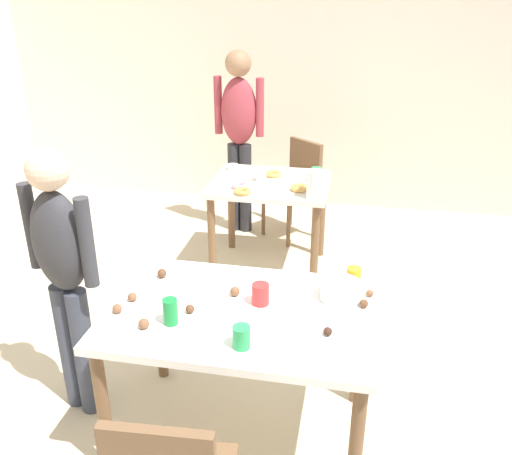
# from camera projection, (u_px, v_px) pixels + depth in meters

# --- Properties ---
(ground_plane) EXTENTS (6.40, 6.40, 0.00)m
(ground_plane) POSITION_uv_depth(u_px,v_px,m) (246.00, 406.00, 3.02)
(ground_plane) COLOR beige
(wall_back) EXTENTS (6.40, 0.10, 2.60)m
(wall_back) POSITION_uv_depth(u_px,v_px,m) (313.00, 77.00, 5.35)
(wall_back) COLOR beige
(wall_back) RESTS_ON ground_plane
(dining_table_near) EXTENTS (1.25, 0.84, 0.75)m
(dining_table_near) POSITION_uv_depth(u_px,v_px,m) (242.00, 327.00, 2.57)
(dining_table_near) COLOR white
(dining_table_near) RESTS_ON ground_plane
(dining_table_far) EXTENTS (0.90, 0.75, 0.75)m
(dining_table_far) POSITION_uv_depth(u_px,v_px,m) (270.00, 196.00, 4.23)
(dining_table_far) COLOR silver
(dining_table_far) RESTS_ON ground_plane
(chair_far_table) EXTENTS (0.56, 0.56, 0.87)m
(chair_far_table) POSITION_uv_depth(u_px,v_px,m) (297.00, 183.00, 4.90)
(chair_far_table) COLOR brown
(chair_far_table) RESTS_ON ground_plane
(person_girl_near) EXTENTS (0.45, 0.29, 1.46)m
(person_girl_near) POSITION_uv_depth(u_px,v_px,m) (63.00, 265.00, 2.67)
(person_girl_near) COLOR #383D4C
(person_girl_near) RESTS_ON ground_plane
(person_adult_far) EXTENTS (0.45, 0.23, 1.64)m
(person_adult_far) POSITION_uv_depth(u_px,v_px,m) (239.00, 126.00, 4.78)
(person_adult_far) COLOR #28282D
(person_adult_far) RESTS_ON ground_plane
(mixing_bowl) EXTENTS (0.19, 0.19, 0.09)m
(mixing_bowl) POSITION_uv_depth(u_px,v_px,m) (341.00, 291.00, 2.60)
(mixing_bowl) COLOR white
(mixing_bowl) RESTS_ON dining_table_near
(soda_can) EXTENTS (0.07, 0.07, 0.12)m
(soda_can) POSITION_uv_depth(u_px,v_px,m) (170.00, 311.00, 2.41)
(soda_can) COLOR #198438
(soda_can) RESTS_ON dining_table_near
(fork_near) EXTENTS (0.17, 0.02, 0.01)m
(fork_near) POSITION_uv_depth(u_px,v_px,m) (180.00, 287.00, 2.72)
(fork_near) COLOR silver
(fork_near) RESTS_ON dining_table_near
(cup_near_0) EXTENTS (0.07, 0.07, 0.10)m
(cup_near_0) POSITION_uv_depth(u_px,v_px,m) (354.00, 277.00, 2.71)
(cup_near_0) COLOR yellow
(cup_near_0) RESTS_ON dining_table_near
(cup_near_1) EXTENTS (0.08, 0.08, 0.10)m
(cup_near_1) POSITION_uv_depth(u_px,v_px,m) (241.00, 337.00, 2.25)
(cup_near_1) COLOR green
(cup_near_1) RESTS_ON dining_table_near
(cup_near_2) EXTENTS (0.08, 0.08, 0.10)m
(cup_near_2) POSITION_uv_depth(u_px,v_px,m) (261.00, 294.00, 2.56)
(cup_near_2) COLOR red
(cup_near_2) RESTS_ON dining_table_near
(cake_ball_0) EXTENTS (0.05, 0.05, 0.05)m
(cake_ball_0) POSITION_uv_depth(u_px,v_px,m) (144.00, 324.00, 2.38)
(cake_ball_0) COLOR brown
(cake_ball_0) RESTS_ON dining_table_near
(cake_ball_1) EXTENTS (0.04, 0.04, 0.04)m
(cake_ball_1) POSITION_uv_depth(u_px,v_px,m) (132.00, 297.00, 2.59)
(cake_ball_1) COLOR brown
(cake_ball_1) RESTS_ON dining_table_near
(cake_ball_2) EXTENTS (0.05, 0.05, 0.05)m
(cake_ball_2) POSITION_uv_depth(u_px,v_px,m) (162.00, 273.00, 2.80)
(cake_ball_2) COLOR brown
(cake_ball_2) RESTS_ON dining_table_near
(cake_ball_3) EXTENTS (0.04, 0.04, 0.04)m
(cake_ball_3) POSITION_uv_depth(u_px,v_px,m) (364.00, 304.00, 2.54)
(cake_ball_3) COLOR brown
(cake_ball_3) RESTS_ON dining_table_near
(cake_ball_4) EXTENTS (0.04, 0.04, 0.04)m
(cake_ball_4) POSITION_uv_depth(u_px,v_px,m) (117.00, 309.00, 2.50)
(cake_ball_4) COLOR brown
(cake_ball_4) RESTS_ON dining_table_near
(cake_ball_5) EXTENTS (0.04, 0.04, 0.04)m
(cake_ball_5) POSITION_uv_depth(u_px,v_px,m) (328.00, 331.00, 2.34)
(cake_ball_5) COLOR #3D2319
(cake_ball_5) RESTS_ON dining_table_near
(cake_ball_6) EXTENTS (0.04, 0.04, 0.04)m
(cake_ball_6) POSITION_uv_depth(u_px,v_px,m) (190.00, 309.00, 2.50)
(cake_ball_6) COLOR brown
(cake_ball_6) RESTS_ON dining_table_near
(cake_ball_7) EXTENTS (0.05, 0.05, 0.05)m
(cake_ball_7) POSITION_uv_depth(u_px,v_px,m) (235.00, 291.00, 2.64)
(cake_ball_7) COLOR brown
(cake_ball_7) RESTS_ON dining_table_near
(cake_ball_8) EXTENTS (0.04, 0.04, 0.04)m
(cake_ball_8) POSITION_uv_depth(u_px,v_px,m) (370.00, 293.00, 2.63)
(cake_ball_8) COLOR brown
(cake_ball_8) RESTS_ON dining_table_near
(pitcher_far) EXTENTS (0.12, 0.12, 0.20)m
(pitcher_far) POSITION_uv_depth(u_px,v_px,m) (315.00, 185.00, 3.81)
(pitcher_far) COLOR white
(pitcher_far) RESTS_ON dining_table_far
(cup_far_0) EXTENTS (0.08, 0.08, 0.12)m
(cup_far_0) POSITION_uv_depth(u_px,v_px,m) (316.00, 175.00, 4.14)
(cup_far_0) COLOR green
(cup_far_0) RESTS_ON dining_table_far
(cup_far_1) EXTENTS (0.08, 0.08, 0.09)m
(cup_far_1) POSITION_uv_depth(u_px,v_px,m) (261.00, 175.00, 4.17)
(cup_far_1) COLOR white
(cup_far_1) RESTS_ON dining_table_far
(donut_far_0) EXTENTS (0.12, 0.12, 0.04)m
(donut_far_0) POSITION_uv_depth(u_px,v_px,m) (233.00, 166.00, 4.46)
(donut_far_0) COLOR white
(donut_far_0) RESTS_ON dining_table_far
(donut_far_1) EXTENTS (0.13, 0.13, 0.04)m
(donut_far_1) POSITION_uv_depth(u_px,v_px,m) (273.00, 174.00, 4.28)
(donut_far_1) COLOR gold
(donut_far_1) RESTS_ON dining_table_far
(donut_far_2) EXTENTS (0.13, 0.13, 0.04)m
(donut_far_2) POSITION_uv_depth(u_px,v_px,m) (240.00, 185.00, 4.04)
(donut_far_2) COLOR pink
(donut_far_2) RESTS_ON dining_table_far
(donut_far_3) EXTENTS (0.13, 0.13, 0.04)m
(donut_far_3) POSITION_uv_depth(u_px,v_px,m) (242.00, 191.00, 3.92)
(donut_far_3) COLOR gold
(donut_far_3) RESTS_ON dining_table_far
(donut_far_4) EXTENTS (0.13, 0.13, 0.04)m
(donut_far_4) POSITION_uv_depth(u_px,v_px,m) (299.00, 188.00, 3.99)
(donut_far_4) COLOR gold
(donut_far_4) RESTS_ON dining_table_far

